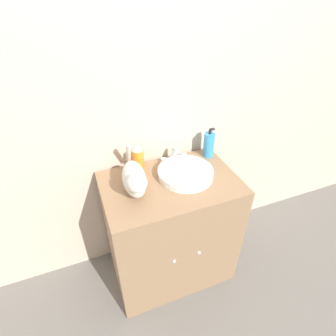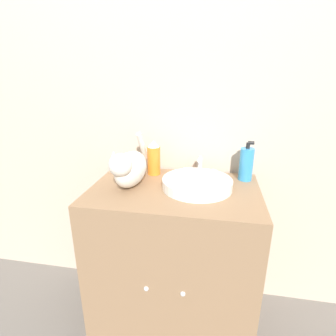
% 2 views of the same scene
% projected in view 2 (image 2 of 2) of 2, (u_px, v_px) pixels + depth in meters
% --- Properties ---
extents(wall_back, '(6.00, 0.05, 2.50)m').
position_uv_depth(wall_back, '(184.00, 102.00, 1.47)').
color(wall_back, '#C6B29E').
rests_on(wall_back, ground_plane).
extents(vanity_cabinet, '(0.84, 0.56, 0.86)m').
position_uv_depth(vanity_cabinet, '(174.00, 259.00, 1.44)').
color(vanity_cabinet, '#8C6B4C').
rests_on(vanity_cabinet, ground_plane).
extents(sink_basin, '(0.35, 0.35, 0.05)m').
position_uv_depth(sink_basin, '(197.00, 183.00, 1.30)').
color(sink_basin, white).
rests_on(sink_basin, vanity_cabinet).
extents(faucet, '(0.19, 0.08, 0.11)m').
position_uv_depth(faucet, '(200.00, 167.00, 1.46)').
color(faucet, silver).
rests_on(faucet, vanity_cabinet).
extents(cat, '(0.16, 0.39, 0.25)m').
position_uv_depth(cat, '(130.00, 168.00, 1.29)').
color(cat, silver).
rests_on(cat, vanity_cabinet).
extents(soap_bottle, '(0.07, 0.07, 0.21)m').
position_uv_depth(soap_bottle, '(246.00, 164.00, 1.38)').
color(soap_bottle, '#338CCC').
rests_on(soap_bottle, vanity_cabinet).
extents(spray_bottle, '(0.07, 0.07, 0.19)m').
position_uv_depth(spray_bottle, '(154.00, 158.00, 1.47)').
color(spray_bottle, orange).
rests_on(spray_bottle, vanity_cabinet).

